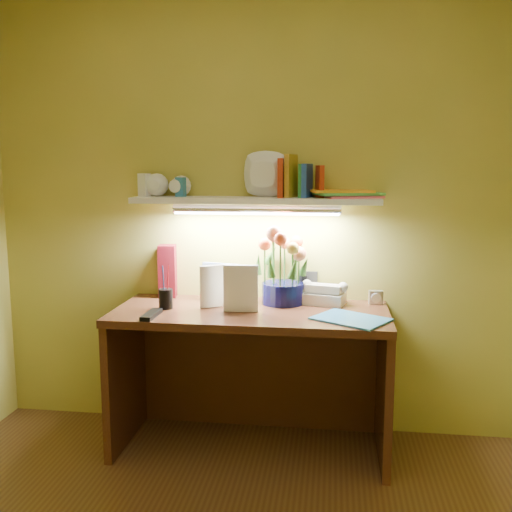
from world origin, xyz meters
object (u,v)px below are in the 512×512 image
at_px(flower_bouquet, 283,267).
at_px(whisky_bottle, 166,275).
at_px(telephone, 325,292).
at_px(desk_clock, 376,297).
at_px(desk, 251,380).

relative_size(flower_bouquet, whisky_bottle, 1.59).
bearing_deg(whisky_bottle, telephone, -3.63).
relative_size(flower_bouquet, telephone, 1.89).
relative_size(desk_clock, whisky_bottle, 0.30).
distance_m(desk, whisky_bottle, 0.76).
bearing_deg(desk_clock, telephone, 179.52).
bearing_deg(whisky_bottle, desk_clock, -1.16).
bearing_deg(flower_bouquet, whisky_bottle, 173.50).
height_order(desk_clock, whisky_bottle, whisky_bottle).
xyz_separation_m(flower_bouquet, desk_clock, (0.49, 0.05, -0.16)).
bearing_deg(desk_clock, flower_bouquet, 178.65).
distance_m(desk_clock, whisky_bottle, 1.16).
bearing_deg(whisky_bottle, desk, -25.11).
relative_size(telephone, whisky_bottle, 0.84).
distance_m(telephone, desk_clock, 0.27).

